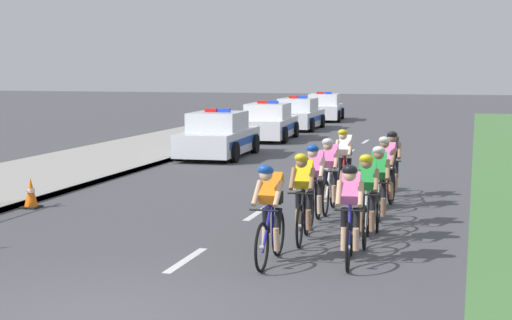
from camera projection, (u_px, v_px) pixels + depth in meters
ground_plane at (96, 320)px, 9.07m from camera, size 160.00×160.00×0.00m
sidewalk_slab at (98, 160)px, 24.37m from camera, size 4.34×60.00×0.12m
kerb_edge at (160, 162)px, 23.81m from camera, size 0.16×60.00×0.13m
lane_markings_centre at (300, 185)px, 19.54m from camera, size 0.14×25.60×0.01m
cyclist_lead at (270, 212)px, 11.57m from camera, size 0.42×1.72×1.56m
cyclist_second at (350, 212)px, 11.56m from camera, size 0.45×1.72×1.56m
cyclist_third at (303, 195)px, 13.07m from camera, size 0.45×1.72×1.56m
cyclist_fourth at (367, 197)px, 12.94m from camera, size 0.44×1.72×1.56m
cyclist_fifth at (315, 183)px, 14.52m from camera, size 0.43×1.72×1.56m
cyclist_sixth at (379, 185)px, 14.25m from camera, size 0.45×1.72×1.56m
cyclist_seventh at (329, 174)px, 15.78m from camera, size 0.42×1.72×1.56m
cyclist_eighth at (387, 171)px, 16.16m from camera, size 0.45×1.72×1.56m
cyclist_ninth at (344, 160)px, 18.03m from camera, size 0.42×1.72×1.56m
cyclist_tenth at (392, 163)px, 17.49m from camera, size 0.44×1.72×1.56m
police_car_nearest at (218, 136)px, 25.60m from camera, size 2.14×4.47×1.59m
police_car_second at (268, 123)px, 31.71m from camera, size 2.21×4.50×1.59m
police_car_third at (298, 115)px, 37.04m from camera, size 2.04×4.42×1.59m
police_car_furthest at (324, 108)px, 43.30m from camera, size 2.31×4.55×1.59m
traffic_cone_near at (31, 193)px, 16.27m from camera, size 0.36×0.36×0.64m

